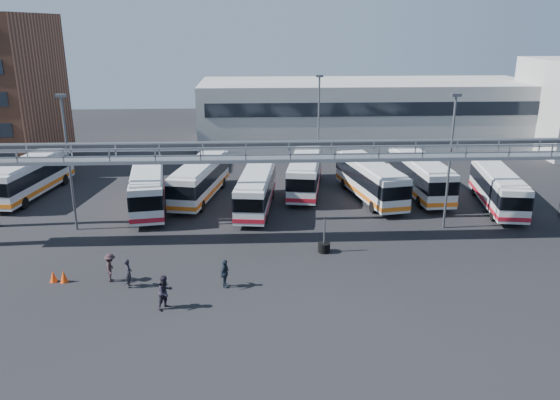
{
  "coord_description": "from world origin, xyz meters",
  "views": [
    {
      "loc": [
        -2.45,
        -31.51,
        14.94
      ],
      "look_at": [
        -0.61,
        6.0,
        2.76
      ],
      "focal_mm": 35.0,
      "sensor_mm": 36.0,
      "label": 1
    }
  ],
  "objects_px": {
    "bus_6": "(370,179)",
    "pedestrian_a": "(128,273)",
    "light_pole_back": "(319,121)",
    "bus_3": "(200,179)",
    "bus_8": "(498,188)",
    "bus_2": "(148,187)",
    "bus_4": "(256,189)",
    "pedestrian_b": "(165,292)",
    "light_pole_mid": "(450,155)",
    "cone_right": "(64,276)",
    "bus_5": "(305,172)",
    "tire_stack": "(324,247)",
    "bus_7": "(420,174)",
    "light_pole_left": "(68,156)",
    "bus_0": "(31,175)",
    "pedestrian_c": "(111,268)",
    "pedestrian_d": "(225,274)",
    "cone_left": "(53,276)"
  },
  "relations": [
    {
      "from": "pedestrian_a",
      "to": "tire_stack",
      "type": "relative_size",
      "value": 0.75
    },
    {
      "from": "light_pole_back",
      "to": "bus_7",
      "type": "xyz_separation_m",
      "value": [
        8.54,
        -6.49,
        -3.82
      ]
    },
    {
      "from": "cone_left",
      "to": "cone_right",
      "type": "relative_size",
      "value": 0.95
    },
    {
      "from": "bus_7",
      "to": "pedestrian_b",
      "type": "distance_m",
      "value": 28.28
    },
    {
      "from": "light_pole_mid",
      "to": "bus_2",
      "type": "relative_size",
      "value": 0.89
    },
    {
      "from": "pedestrian_a",
      "to": "pedestrian_c",
      "type": "height_order",
      "value": "pedestrian_c"
    },
    {
      "from": "bus_5",
      "to": "bus_2",
      "type": "bearing_deg",
      "value": -153.3
    },
    {
      "from": "bus_6",
      "to": "pedestrian_d",
      "type": "distance_m",
      "value": 20.47
    },
    {
      "from": "bus_0",
      "to": "cone_right",
      "type": "distance_m",
      "value": 19.84
    },
    {
      "from": "bus_6",
      "to": "pedestrian_a",
      "type": "distance_m",
      "value": 24.06
    },
    {
      "from": "bus_4",
      "to": "bus_8",
      "type": "relative_size",
      "value": 1.0
    },
    {
      "from": "bus_4",
      "to": "bus_6",
      "type": "xyz_separation_m",
      "value": [
        10.11,
        2.31,
        0.1
      ]
    },
    {
      "from": "bus_8",
      "to": "pedestrian_a",
      "type": "distance_m",
      "value": 31.01
    },
    {
      "from": "bus_4",
      "to": "bus_6",
      "type": "height_order",
      "value": "bus_6"
    },
    {
      "from": "light_pole_left",
      "to": "light_pole_mid",
      "type": "distance_m",
      "value": 28.02
    },
    {
      "from": "pedestrian_a",
      "to": "bus_5",
      "type": "bearing_deg",
      "value": -51.68
    },
    {
      "from": "bus_8",
      "to": "cone_right",
      "type": "bearing_deg",
      "value": -149.33
    },
    {
      "from": "light_pole_back",
      "to": "bus_2",
      "type": "height_order",
      "value": "light_pole_back"
    },
    {
      "from": "bus_0",
      "to": "cone_left",
      "type": "bearing_deg",
      "value": -58.19
    },
    {
      "from": "bus_3",
      "to": "pedestrian_a",
      "type": "relative_size",
      "value": 6.3
    },
    {
      "from": "light_pole_mid",
      "to": "bus_6",
      "type": "distance_m",
      "value": 9.36
    },
    {
      "from": "pedestrian_a",
      "to": "tire_stack",
      "type": "bearing_deg",
      "value": -88.1
    },
    {
      "from": "light_pole_mid",
      "to": "bus_5",
      "type": "bearing_deg",
      "value": 133.99
    },
    {
      "from": "bus_8",
      "to": "cone_right",
      "type": "distance_m",
      "value": 34.46
    },
    {
      "from": "light_pole_left",
      "to": "cone_right",
      "type": "relative_size",
      "value": 13.6
    },
    {
      "from": "bus_2",
      "to": "tire_stack",
      "type": "bearing_deg",
      "value": -44.97
    },
    {
      "from": "bus_2",
      "to": "bus_4",
      "type": "xyz_separation_m",
      "value": [
        9.06,
        -0.72,
        -0.13
      ]
    },
    {
      "from": "bus_4",
      "to": "pedestrian_c",
      "type": "bearing_deg",
      "value": -117.28
    },
    {
      "from": "cone_right",
      "to": "bus_7",
      "type": "bearing_deg",
      "value": 31.8
    },
    {
      "from": "bus_8",
      "to": "cone_right",
      "type": "relative_size",
      "value": 14.3
    },
    {
      "from": "bus_2",
      "to": "bus_6",
      "type": "xyz_separation_m",
      "value": [
        19.17,
        1.59,
        -0.03
      ]
    },
    {
      "from": "pedestrian_c",
      "to": "pedestrian_d",
      "type": "relative_size",
      "value": 1.03
    },
    {
      "from": "bus_5",
      "to": "tire_stack",
      "type": "relative_size",
      "value": 4.74
    },
    {
      "from": "pedestrian_d",
      "to": "cone_right",
      "type": "xyz_separation_m",
      "value": [
        -9.78,
        1.12,
        -0.49
      ]
    },
    {
      "from": "bus_0",
      "to": "bus_2",
      "type": "distance_m",
      "value": 11.88
    },
    {
      "from": "bus_4",
      "to": "tire_stack",
      "type": "relative_size",
      "value": 4.48
    },
    {
      "from": "bus_4",
      "to": "cone_right",
      "type": "bearing_deg",
      "value": -124.98
    },
    {
      "from": "light_pole_mid",
      "to": "cone_right",
      "type": "relative_size",
      "value": 13.6
    },
    {
      "from": "bus_4",
      "to": "pedestrian_b",
      "type": "distance_m",
      "value": 17.39
    },
    {
      "from": "bus_2",
      "to": "cone_right",
      "type": "height_order",
      "value": "bus_2"
    },
    {
      "from": "bus_6",
      "to": "bus_7",
      "type": "bearing_deg",
      "value": 2.43
    },
    {
      "from": "bus_2",
      "to": "cone_right",
      "type": "xyz_separation_m",
      "value": [
        -2.67,
        -13.8,
        -1.51
      ]
    },
    {
      "from": "bus_0",
      "to": "pedestrian_c",
      "type": "xyz_separation_m",
      "value": [
        11.34,
        -17.87,
        -1.02
      ]
    },
    {
      "from": "bus_7",
      "to": "pedestrian_a",
      "type": "xyz_separation_m",
      "value": [
        -22.53,
        -17.29,
        -1.02
      ]
    },
    {
      "from": "pedestrian_d",
      "to": "tire_stack",
      "type": "relative_size",
      "value": 0.73
    },
    {
      "from": "bus_3",
      "to": "bus_4",
      "type": "height_order",
      "value": "bus_3"
    },
    {
      "from": "bus_7",
      "to": "light_pole_left",
      "type": "bearing_deg",
      "value": -168.01
    },
    {
      "from": "light_pole_back",
      "to": "bus_3",
      "type": "bearing_deg",
      "value": -149.42
    },
    {
      "from": "light_pole_mid",
      "to": "bus_0",
      "type": "relative_size",
      "value": 0.87
    },
    {
      "from": "bus_0",
      "to": "bus_4",
      "type": "bearing_deg",
      "value": -5.28
    }
  ]
}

